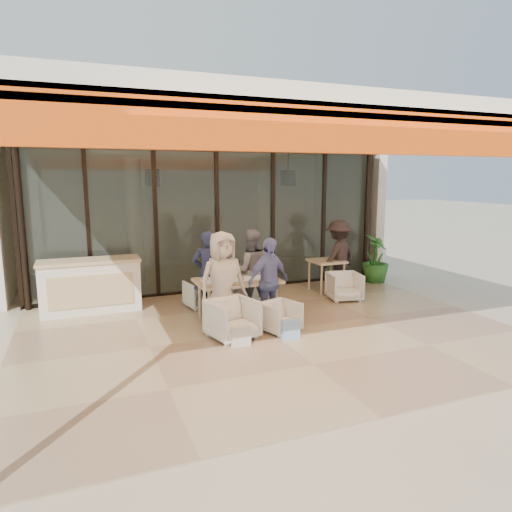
% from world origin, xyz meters
% --- Properties ---
extents(ground, '(70.00, 70.00, 0.00)m').
position_xyz_m(ground, '(0.00, 0.00, 0.00)').
color(ground, '#C6B293').
rests_on(ground, ground).
extents(terrace_floor, '(8.00, 6.00, 0.01)m').
position_xyz_m(terrace_floor, '(0.00, 0.00, 0.01)').
color(terrace_floor, tan).
rests_on(terrace_floor, ground).
extents(terrace_structure, '(8.00, 6.00, 3.40)m').
position_xyz_m(terrace_structure, '(0.00, -0.26, 3.25)').
color(terrace_structure, silver).
rests_on(terrace_structure, ground).
extents(glass_storefront, '(8.08, 0.10, 3.20)m').
position_xyz_m(glass_storefront, '(0.00, 3.00, 1.60)').
color(glass_storefront, '#9EADA3').
rests_on(glass_storefront, ground).
extents(interior_block, '(9.05, 3.62, 3.52)m').
position_xyz_m(interior_block, '(0.01, 5.31, 2.23)').
color(interior_block, silver).
rests_on(interior_block, ground).
extents(host_counter, '(1.85, 0.65, 1.04)m').
position_xyz_m(host_counter, '(-2.74, 2.30, 0.53)').
color(host_counter, silver).
rests_on(host_counter, ground).
extents(dining_table, '(1.50, 0.90, 0.93)m').
position_xyz_m(dining_table, '(-0.28, 0.89, 0.69)').
color(dining_table, '#DDBD87').
rests_on(dining_table, ground).
extents(chair_far_left, '(0.68, 0.65, 0.61)m').
position_xyz_m(chair_far_left, '(-0.69, 1.84, 0.31)').
color(chair_far_left, white).
rests_on(chair_far_left, ground).
extents(chair_far_right, '(0.72, 0.68, 0.70)m').
position_xyz_m(chair_far_right, '(0.15, 1.84, 0.35)').
color(chair_far_right, white).
rests_on(chair_far_right, ground).
extents(chair_near_left, '(0.84, 0.81, 0.72)m').
position_xyz_m(chair_near_left, '(-0.69, -0.06, 0.36)').
color(chair_near_left, white).
rests_on(chair_near_left, ground).
extents(chair_near_right, '(0.71, 0.69, 0.58)m').
position_xyz_m(chair_near_right, '(0.15, -0.06, 0.29)').
color(chair_near_right, white).
rests_on(chair_near_right, ground).
extents(diner_navy, '(0.66, 0.51, 1.61)m').
position_xyz_m(diner_navy, '(-0.69, 1.34, 0.80)').
color(diner_navy, '#1B223B').
rests_on(diner_navy, ground).
extents(diner_grey, '(0.84, 0.68, 1.59)m').
position_xyz_m(diner_grey, '(0.15, 1.34, 0.80)').
color(diner_grey, slate).
rests_on(diner_grey, ground).
extents(diner_cream, '(0.88, 0.63, 1.69)m').
position_xyz_m(diner_cream, '(-0.69, 0.44, 0.85)').
color(diner_cream, beige).
rests_on(diner_cream, ground).
extents(diner_periwinkle, '(0.98, 0.67, 1.54)m').
position_xyz_m(diner_periwinkle, '(0.15, 0.44, 0.77)').
color(diner_periwinkle, '#6A74B1').
rests_on(diner_periwinkle, ground).
extents(tote_bag_cream, '(0.30, 0.10, 0.34)m').
position_xyz_m(tote_bag_cream, '(-0.69, -0.46, 0.17)').
color(tote_bag_cream, silver).
rests_on(tote_bag_cream, ground).
extents(tote_bag_blue, '(0.30, 0.10, 0.34)m').
position_xyz_m(tote_bag_blue, '(0.15, -0.46, 0.17)').
color(tote_bag_blue, '#99BFD8').
rests_on(tote_bag_blue, ground).
extents(side_table, '(0.70, 0.70, 0.74)m').
position_xyz_m(side_table, '(2.24, 2.01, 0.64)').
color(side_table, '#DDBD87').
rests_on(side_table, ground).
extents(side_chair, '(0.75, 0.72, 0.66)m').
position_xyz_m(side_chair, '(2.24, 1.26, 0.33)').
color(side_chair, white).
rests_on(side_chair, ground).
extents(standing_woman, '(1.21, 0.97, 1.63)m').
position_xyz_m(standing_woman, '(2.52, 1.99, 0.82)').
color(standing_woman, black).
rests_on(standing_woman, ground).
extents(potted_palm, '(0.94, 0.94, 1.19)m').
position_xyz_m(potted_palm, '(3.85, 2.41, 0.59)').
color(potted_palm, '#1E5919').
rests_on(potted_palm, ground).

